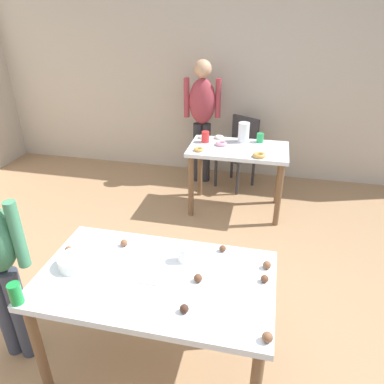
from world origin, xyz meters
name	(u,v)px	position (x,y,z in m)	size (l,w,h in m)	color
ground_plane	(159,362)	(0.00, 0.00, 0.00)	(6.40, 6.40, 0.00)	#9E7A56
wall_back	(230,75)	(0.00, 3.20, 1.30)	(6.40, 0.10, 2.60)	#BCB2A3
dining_table_near	(156,289)	(0.01, -0.01, 0.66)	(1.34, 0.77, 0.75)	silver
dining_table_far	(238,159)	(0.26, 2.14, 0.62)	(1.05, 0.61, 0.75)	silver
chair_far_table	(239,148)	(0.21, 2.79, 0.50)	(0.55, 0.55, 0.87)	#2D2D33
person_adult_far	(202,112)	(-0.27, 2.80, 0.92)	(0.46, 0.25, 1.54)	#28282D
mixing_bowl	(75,261)	(-0.47, -0.02, 0.78)	(0.20, 0.20, 0.07)	white
soda_can	(16,294)	(-0.62, -0.36, 0.81)	(0.07, 0.07, 0.12)	#198438
fork_near	(146,283)	(-0.02, -0.08, 0.75)	(0.17, 0.02, 0.01)	silver
cup_near_0	(183,254)	(0.14, 0.16, 0.80)	(0.07, 0.07, 0.10)	white
cake_ball_0	(267,337)	(0.65, -0.33, 0.78)	(0.05, 0.05, 0.05)	brown
cake_ball_1	(267,265)	(0.63, 0.20, 0.77)	(0.05, 0.05, 0.05)	brown
cake_ball_2	(184,309)	(0.24, -0.24, 0.77)	(0.05, 0.05, 0.05)	#3D2319
cake_ball_3	(223,249)	(0.35, 0.30, 0.77)	(0.04, 0.04, 0.04)	brown
cake_ball_4	(265,279)	(0.62, 0.08, 0.77)	(0.04, 0.04, 0.04)	brown
cake_ball_5	(124,243)	(-0.27, 0.23, 0.77)	(0.05, 0.05, 0.05)	brown
cake_ball_6	(198,278)	(0.26, 0.00, 0.77)	(0.05, 0.05, 0.05)	brown
cake_ball_7	(69,250)	(-0.57, 0.08, 0.77)	(0.05, 0.05, 0.05)	brown
pitcher_far	(244,132)	(0.29, 2.33, 0.86)	(0.12, 0.12, 0.21)	white
cup_far_0	(205,137)	(-0.12, 2.23, 0.81)	(0.08, 0.08, 0.12)	red
cup_far_1	(260,138)	(0.47, 2.35, 0.80)	(0.08, 0.08, 0.10)	green
donut_far_0	(219,137)	(0.01, 2.38, 0.77)	(0.10, 0.10, 0.03)	white
donut_far_1	(199,149)	(-0.14, 1.95, 0.77)	(0.10, 0.10, 0.03)	gold
donut_far_2	(221,144)	(0.06, 2.17, 0.77)	(0.12, 0.12, 0.04)	pink
donut_far_3	(259,155)	(0.49, 1.92, 0.77)	(0.13, 0.13, 0.04)	gold
donut_far_4	(203,137)	(-0.17, 2.35, 0.77)	(0.10, 0.10, 0.03)	white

